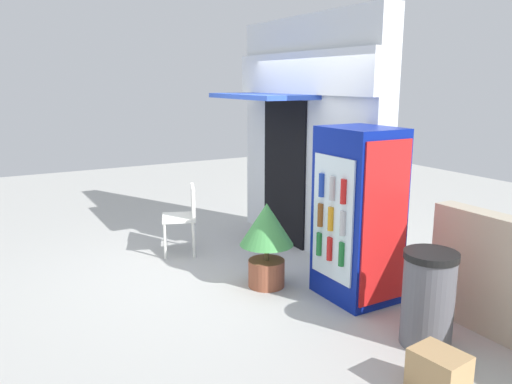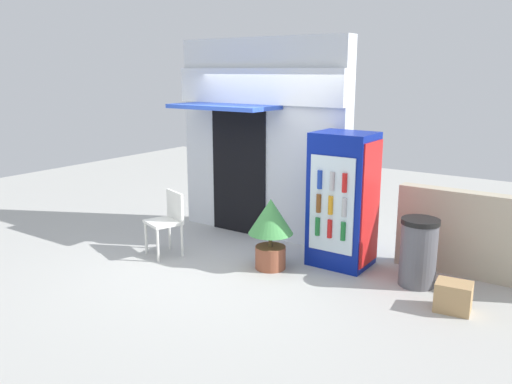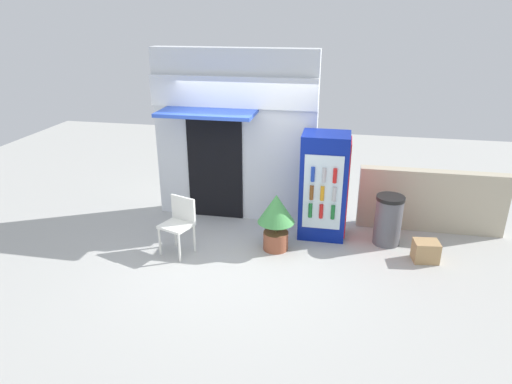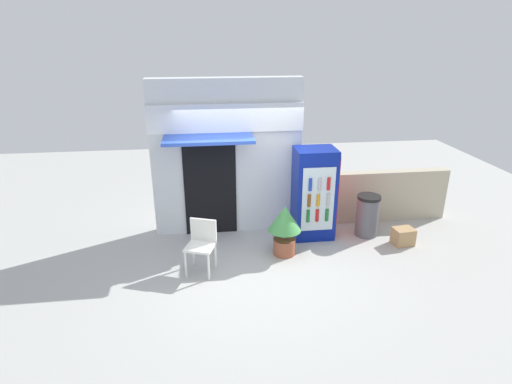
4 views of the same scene
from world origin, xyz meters
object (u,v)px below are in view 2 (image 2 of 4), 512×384
drink_cooler (343,200)px  cardboard_box (453,297)px  plastic_chair (168,218)px  trash_bin (418,252)px  potted_plant_near_shop (271,226)px

drink_cooler → cardboard_box: (1.62, -0.59, -0.73)m
plastic_chair → cardboard_box: 3.84m
trash_bin → cardboard_box: 0.77m
plastic_chair → potted_plant_near_shop: (1.48, 0.37, 0.04)m
drink_cooler → plastic_chair: 2.44m
trash_bin → cardboard_box: bearing=-40.7°
plastic_chair → potted_plant_near_shop: bearing=13.9°
potted_plant_near_shop → plastic_chair: bearing=-166.1°
plastic_chair → cardboard_box: plastic_chair is taller
drink_cooler → trash_bin: (1.07, -0.12, -0.47)m
potted_plant_near_shop → cardboard_box: (2.32, 0.08, -0.42)m
drink_cooler → trash_bin: bearing=-6.3°
potted_plant_near_shop → trash_bin: size_ratio=1.13×
drink_cooler → trash_bin: 1.17m
plastic_chair → drink_cooler: bearing=25.4°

